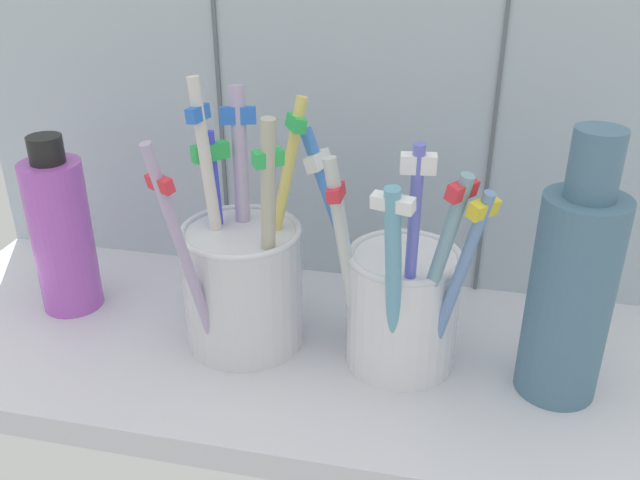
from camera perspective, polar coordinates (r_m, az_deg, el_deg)
The scene contains 6 objects.
counter_slab at distance 50.75cm, azimuth 0.09°, elevation -9.85°, with size 64.00×22.00×2.00cm, color silver.
tile_wall_back at distance 53.28cm, azimuth 3.01°, elevation 17.25°, with size 64.00×2.20×45.00cm.
toothbrush_cup_left at distance 48.40cm, azimuth -6.53°, elevation -3.22°, with size 8.76×10.88×19.17cm.
toothbrush_cup_right at distance 46.32cm, azimuth 6.66°, elevation -5.19°, with size 13.29×9.10×17.04cm.
ceramic_vase at distance 45.05cm, azimuth 20.13°, elevation -3.75°, with size 5.15×5.15×17.77cm.
soap_bottle at distance 55.66cm, azimuth -20.63°, elevation 0.56°, with size 4.56×4.56×13.94cm.
Camera 1 is at (8.75, -39.83, 31.22)cm, focal length 38.62 mm.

